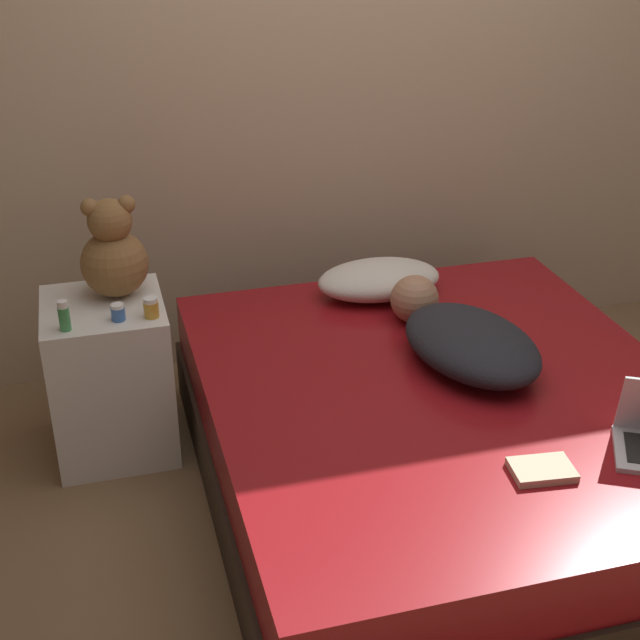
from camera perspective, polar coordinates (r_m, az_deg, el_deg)
ground_plane at (r=3.25m, az=7.66°, el=-10.91°), size 12.00×12.00×0.00m
wall_back at (r=3.77m, az=1.66°, el=16.56°), size 8.00×0.06×2.60m
bed at (r=3.12m, az=7.91°, el=-7.70°), size 1.61×1.86×0.45m
nightstand at (r=3.40m, az=-13.26°, el=-3.56°), size 0.43×0.45×0.60m
pillow at (r=3.56m, az=3.87°, el=2.61°), size 0.50×0.31×0.14m
person_lying at (r=3.13m, az=9.18°, el=-1.09°), size 0.49×0.78×0.18m
teddy_bear at (r=3.26m, az=-13.08°, el=4.19°), size 0.24×0.24×0.37m
bottle_amber at (r=3.12m, az=-10.76°, el=0.79°), size 0.05×0.05×0.07m
bottle_blue at (r=3.12m, az=-12.80°, el=0.48°), size 0.05×0.05×0.06m
bottle_green at (r=3.09m, az=-16.07°, el=0.25°), size 0.04×0.04×0.11m
book at (r=2.64m, az=14.02°, el=-9.29°), size 0.19×0.14×0.02m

